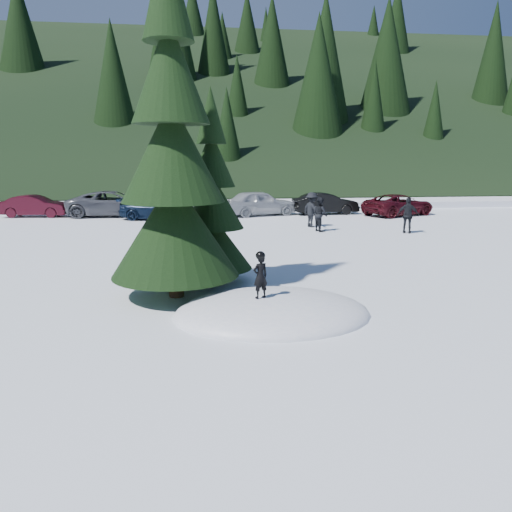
{
  "coord_description": "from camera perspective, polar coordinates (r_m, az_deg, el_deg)",
  "views": [
    {
      "loc": [
        -1.71,
        -10.68,
        3.52
      ],
      "look_at": [
        -0.21,
        1.32,
        1.1
      ],
      "focal_mm": 35.0,
      "sensor_mm": 36.0,
      "label": 1
    }
  ],
  "objects": [
    {
      "name": "snow_mound",
      "position": [
        11.38,
        1.89,
        -6.71
      ],
      "size": [
        4.48,
        3.52,
        0.96
      ],
      "primitive_type": "ellipsoid",
      "color": "white",
      "rests_on": "ground"
    },
    {
      "name": "car_2",
      "position": [
        31.13,
        -15.91,
        5.78
      ],
      "size": [
        5.47,
        2.58,
        1.51
      ],
      "primitive_type": "imported",
      "rotation": [
        0.0,
        0.0,
        1.56
      ],
      "color": "#4E4F56",
      "rests_on": "ground"
    },
    {
      "name": "adult_1",
      "position": [
        24.25,
        16.99,
        4.46
      ],
      "size": [
        1.06,
        0.81,
        1.67
      ],
      "primitive_type": "imported",
      "rotation": [
        0.0,
        0.0,
        2.66
      ],
      "color": "black",
      "rests_on": "ground"
    },
    {
      "name": "car_6",
      "position": [
        31.57,
        15.99,
        5.64
      ],
      "size": [
        5.08,
        3.84,
        1.28
      ],
      "primitive_type": "imported",
      "rotation": [
        0.0,
        0.0,
        2.0
      ],
      "color": "#390A11",
      "rests_on": "ground"
    },
    {
      "name": "spruce_short",
      "position": [
        13.97,
        -5.02,
        5.44
      ],
      "size": [
        2.2,
        2.2,
        5.37
      ],
      "color": "black",
      "rests_on": "ground"
    },
    {
      "name": "car_4",
      "position": [
        30.31,
        0.38,
        6.09
      ],
      "size": [
        4.82,
        3.0,
        1.53
      ],
      "primitive_type": "imported",
      "rotation": [
        0.0,
        0.0,
        1.86
      ],
      "color": "#9B9FA4",
      "rests_on": "ground"
    },
    {
      "name": "child_skier",
      "position": [
        10.83,
        0.51,
        -2.34
      ],
      "size": [
        0.42,
        0.35,
        0.97
      ],
      "primitive_type": "imported",
      "rotation": [
        0.0,
        0.0,
        3.56
      ],
      "color": "black",
      "rests_on": "snow_mound"
    },
    {
      "name": "ground",
      "position": [
        11.38,
        1.89,
        -6.71
      ],
      "size": [
        200.0,
        200.0,
        0.0
      ],
      "primitive_type": "plane",
      "color": "white",
      "rests_on": "ground"
    },
    {
      "name": "car_5",
      "position": [
        31.31,
        7.93,
        5.96
      ],
      "size": [
        4.14,
        1.8,
        1.32
      ],
      "primitive_type": "imported",
      "rotation": [
        0.0,
        0.0,
        1.67
      ],
      "color": "black",
      "rests_on": "ground"
    },
    {
      "name": "car_3",
      "position": [
        28.83,
        -11.21,
        5.32
      ],
      "size": [
        4.57,
        2.78,
        1.24
      ],
      "primitive_type": "imported",
      "rotation": [
        0.0,
        0.0,
        1.31
      ],
      "color": "black",
      "rests_on": "ground"
    },
    {
      "name": "forest_hillside",
      "position": [
        65.33,
        -5.9,
        19.15
      ],
      "size": [
        200.0,
        60.0,
        25.0
      ],
      "primitive_type": null,
      "color": "black",
      "rests_on": "ground"
    },
    {
      "name": "adult_0",
      "position": [
        24.03,
        7.34,
        4.76
      ],
      "size": [
        0.81,
        0.93,
        1.64
      ],
      "primitive_type": "imported",
      "rotation": [
        0.0,
        0.0,
        1.84
      ],
      "color": "black",
      "rests_on": "ground"
    },
    {
      "name": "car_1",
      "position": [
        32.39,
        -23.91,
        5.25
      ],
      "size": [
        4.0,
        1.71,
        1.28
      ],
      "primitive_type": "imported",
      "rotation": [
        0.0,
        0.0,
        1.48
      ],
      "color": "black",
      "rests_on": "ground"
    },
    {
      "name": "spruce_tall",
      "position": [
        12.5,
        -9.52,
        10.24
      ],
      "size": [
        3.2,
        3.2,
        8.6
      ],
      "color": "black",
      "rests_on": "ground"
    },
    {
      "name": "adult_2",
      "position": [
        25.43,
        6.38,
        5.27
      ],
      "size": [
        1.09,
        1.3,
        1.75
      ],
      "primitive_type": "imported",
      "rotation": [
        0.0,
        0.0,
        2.03
      ],
      "color": "black",
      "rests_on": "ground"
    }
  ]
}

